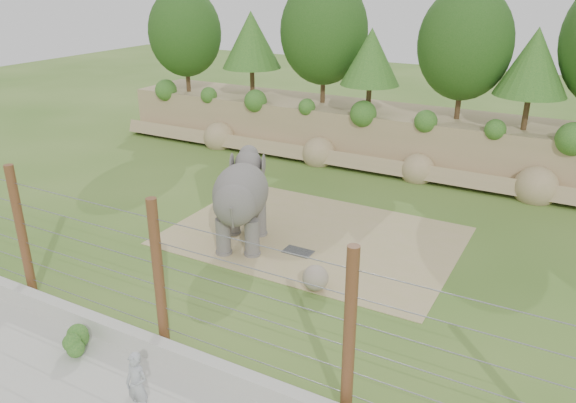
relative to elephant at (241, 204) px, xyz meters
The scene contains 10 objects.
ground 2.39m from the elephant, 41.63° to the right, with size 90.00×90.00×0.00m, color #3D6820.
back_embankment 11.87m from the elephant, 80.15° to the left, with size 30.00×5.52×8.77m.
dirt_patch 2.98m from the elephant, 42.81° to the left, with size 10.00×7.00×0.02m, color tan.
drain_grate 2.51m from the elephant, ahead, with size 1.00×0.60×0.03m, color #262628.
elephant is the anchor object (origin of this frame).
stone_ball 4.06m from the elephant, 23.22° to the right, with size 0.78×0.78×0.78m, color gray.
retaining_wall 6.52m from the elephant, 77.38° to the right, with size 26.00×0.35×0.50m, color beige.
barrier_fence 5.93m from the elephant, 76.32° to the right, with size 20.26×0.26×4.00m.
walkway_shrub 7.15m from the elephant, 92.07° to the right, with size 0.60×0.60×0.60m, color #275F21.
zookeeper 8.34m from the elephant, 72.09° to the right, with size 0.56×0.36×1.52m, color #A8ACB2.
Camera 1 is at (8.48, -13.40, 8.76)m, focal length 35.00 mm.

